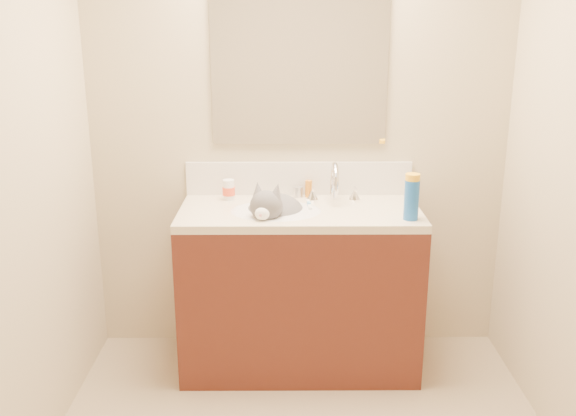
{
  "coord_description": "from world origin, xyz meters",
  "views": [
    {
      "loc": [
        -0.08,
        -2.08,
        1.79
      ],
      "look_at": [
        -0.06,
        0.92,
        0.88
      ],
      "focal_mm": 40.0,
      "sensor_mm": 36.0,
      "label": 1
    }
  ],
  "objects_px": {
    "pill_bottle": "(229,190)",
    "amber_bottle": "(309,189)",
    "vanity_cabinet": "(300,292)",
    "basin": "(276,224)",
    "spray_can": "(411,200)",
    "silver_jar": "(298,192)",
    "faucet": "(334,185)",
    "cat": "(274,214)"
  },
  "relations": [
    {
      "from": "cat",
      "to": "silver_jar",
      "type": "xyz_separation_m",
      "value": [
        0.12,
        0.23,
        0.05
      ]
    },
    {
      "from": "cat",
      "to": "amber_bottle",
      "type": "relative_size",
      "value": 4.98
    },
    {
      "from": "cat",
      "to": "faucet",
      "type": "bearing_deg",
      "value": 40.42
    },
    {
      "from": "faucet",
      "to": "amber_bottle",
      "type": "bearing_deg",
      "value": 147.54
    },
    {
      "from": "pill_bottle",
      "to": "amber_bottle",
      "type": "bearing_deg",
      "value": 6.62
    },
    {
      "from": "amber_bottle",
      "to": "spray_can",
      "type": "height_order",
      "value": "spray_can"
    },
    {
      "from": "faucet",
      "to": "cat",
      "type": "xyz_separation_m",
      "value": [
        -0.31,
        -0.14,
        -0.11
      ]
    },
    {
      "from": "vanity_cabinet",
      "to": "amber_bottle",
      "type": "bearing_deg",
      "value": 76.99
    },
    {
      "from": "cat",
      "to": "pill_bottle",
      "type": "height_order",
      "value": "cat"
    },
    {
      "from": "basin",
      "to": "spray_can",
      "type": "height_order",
      "value": "spray_can"
    },
    {
      "from": "faucet",
      "to": "pill_bottle",
      "type": "relative_size",
      "value": 2.62
    },
    {
      "from": "silver_jar",
      "to": "spray_can",
      "type": "xyz_separation_m",
      "value": [
        0.52,
        -0.39,
        0.07
      ]
    },
    {
      "from": "faucet",
      "to": "spray_can",
      "type": "distance_m",
      "value": 0.46
    },
    {
      "from": "faucet",
      "to": "silver_jar",
      "type": "bearing_deg",
      "value": 156.07
    },
    {
      "from": "basin",
      "to": "silver_jar",
      "type": "xyz_separation_m",
      "value": [
        0.11,
        0.25,
        0.1
      ]
    },
    {
      "from": "cat",
      "to": "amber_bottle",
      "type": "xyz_separation_m",
      "value": [
        0.18,
        0.23,
        0.07
      ]
    },
    {
      "from": "vanity_cabinet",
      "to": "basin",
      "type": "height_order",
      "value": "basin"
    },
    {
      "from": "basin",
      "to": "cat",
      "type": "relative_size",
      "value": 1.0
    },
    {
      "from": "basin",
      "to": "silver_jar",
      "type": "relative_size",
      "value": 8.14
    },
    {
      "from": "amber_bottle",
      "to": "spray_can",
      "type": "xyz_separation_m",
      "value": [
        0.47,
        -0.39,
        0.05
      ]
    },
    {
      "from": "spray_can",
      "to": "vanity_cabinet",
      "type": "bearing_deg",
      "value": 161.61
    },
    {
      "from": "faucet",
      "to": "cat",
      "type": "height_order",
      "value": "faucet"
    },
    {
      "from": "basin",
      "to": "pill_bottle",
      "type": "distance_m",
      "value": 0.34
    },
    {
      "from": "pill_bottle",
      "to": "amber_bottle",
      "type": "distance_m",
      "value": 0.42
    },
    {
      "from": "silver_jar",
      "to": "spray_can",
      "type": "distance_m",
      "value": 0.66
    },
    {
      "from": "vanity_cabinet",
      "to": "silver_jar",
      "type": "distance_m",
      "value": 0.53
    },
    {
      "from": "vanity_cabinet",
      "to": "spray_can",
      "type": "height_order",
      "value": "spray_can"
    },
    {
      "from": "amber_bottle",
      "to": "silver_jar",
      "type": "bearing_deg",
      "value": 179.87
    },
    {
      "from": "silver_jar",
      "to": "spray_can",
      "type": "height_order",
      "value": "spray_can"
    },
    {
      "from": "amber_bottle",
      "to": "pill_bottle",
      "type": "bearing_deg",
      "value": -173.38
    },
    {
      "from": "vanity_cabinet",
      "to": "amber_bottle",
      "type": "height_order",
      "value": "amber_bottle"
    },
    {
      "from": "pill_bottle",
      "to": "faucet",
      "type": "bearing_deg",
      "value": -3.51
    },
    {
      "from": "pill_bottle",
      "to": "spray_can",
      "type": "xyz_separation_m",
      "value": [
        0.89,
        -0.34,
        0.04
      ]
    },
    {
      "from": "faucet",
      "to": "silver_jar",
      "type": "xyz_separation_m",
      "value": [
        -0.19,
        0.08,
        -0.06
      ]
    },
    {
      "from": "faucet",
      "to": "silver_jar",
      "type": "height_order",
      "value": "faucet"
    },
    {
      "from": "spray_can",
      "to": "amber_bottle",
      "type": "bearing_deg",
      "value": 140.06
    },
    {
      "from": "vanity_cabinet",
      "to": "silver_jar",
      "type": "xyz_separation_m",
      "value": [
        -0.01,
        0.22,
        0.48
      ]
    },
    {
      "from": "vanity_cabinet",
      "to": "amber_bottle",
      "type": "xyz_separation_m",
      "value": [
        0.05,
        0.22,
        0.5
      ]
    },
    {
      "from": "faucet",
      "to": "pill_bottle",
      "type": "distance_m",
      "value": 0.55
    },
    {
      "from": "basin",
      "to": "faucet",
      "type": "xyz_separation_m",
      "value": [
        0.3,
        0.17,
        0.16
      ]
    },
    {
      "from": "silver_jar",
      "to": "amber_bottle",
      "type": "relative_size",
      "value": 0.61
    },
    {
      "from": "faucet",
      "to": "cat",
      "type": "relative_size",
      "value": 0.62
    }
  ]
}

